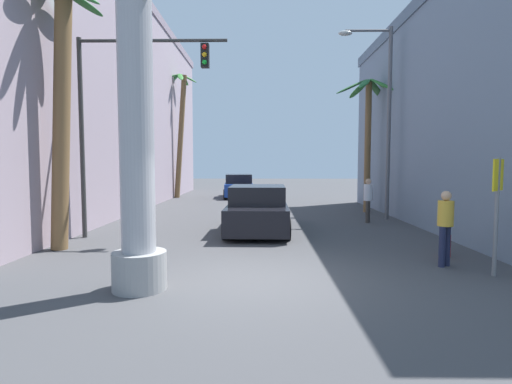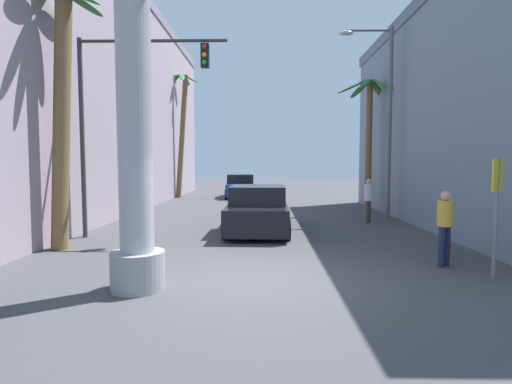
% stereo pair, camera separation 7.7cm
% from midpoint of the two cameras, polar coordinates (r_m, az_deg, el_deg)
% --- Properties ---
extents(ground_plane, '(83.67, 83.67, 0.00)m').
position_cam_midpoint_polar(ground_plane, '(17.89, 0.11, -3.28)').
color(ground_plane, '#424244').
extents(building_left, '(6.58, 26.92, 10.84)m').
position_cam_midpoint_polar(building_left, '(23.14, -22.95, 11.57)').
color(building_left, '#9E8C99').
rests_on(building_left, ground).
extents(building_right, '(6.30, 16.71, 8.35)m').
position_cam_midpoint_polar(building_right, '(17.73, 30.67, 9.64)').
color(building_right, slate).
rests_on(building_right, ground).
extents(street_lamp, '(2.18, 0.28, 7.75)m').
position_cam_midpoint_polar(street_lamp, '(17.25, 17.41, 11.60)').
color(street_lamp, '#59595E').
rests_on(street_lamp, ground).
extents(crossing_sign, '(0.47, 0.47, 2.42)m').
position_cam_midpoint_polar(crossing_sign, '(9.40, 30.99, -0.83)').
color(crossing_sign, slate).
rests_on(crossing_sign, ground).
extents(traffic_light_mast, '(4.55, 0.32, 6.09)m').
position_cam_midpoint_polar(traffic_light_mast, '(13.07, -18.45, 12.39)').
color(traffic_light_mast, '#333333').
rests_on(traffic_light_mast, ground).
extents(car_lead, '(2.14, 5.02, 1.56)m').
position_cam_midpoint_polar(car_lead, '(13.66, 0.11, -2.62)').
color(car_lead, black).
rests_on(car_lead, ground).
extents(car_far, '(2.23, 4.39, 1.56)m').
position_cam_midpoint_polar(car_far, '(26.96, -2.57, 0.79)').
color(car_far, black).
rests_on(car_far, ground).
extents(palm_tree_far_left, '(2.34, 2.39, 8.28)m').
position_cam_midpoint_polar(palm_tree_far_left, '(27.38, -10.84, 9.53)').
color(palm_tree_far_left, brown).
rests_on(palm_tree_far_left, ground).
extents(palm_tree_near_left, '(2.59, 2.58, 7.06)m').
position_cam_midpoint_polar(palm_tree_near_left, '(12.07, -26.35, 12.83)').
color(palm_tree_near_left, brown).
rests_on(palm_tree_near_left, ground).
extents(palm_tree_mid_right, '(3.17, 3.09, 6.25)m').
position_cam_midpoint_polar(palm_tree_mid_right, '(19.54, 15.68, 9.83)').
color(palm_tree_mid_right, brown).
rests_on(palm_tree_mid_right, ground).
extents(pedestrian_by_sign, '(0.47, 0.47, 1.70)m').
position_cam_midpoint_polar(pedestrian_by_sign, '(9.84, 25.23, -3.93)').
color(pedestrian_by_sign, '#1E233F').
rests_on(pedestrian_by_sign, ground).
extents(pedestrian_mid_right, '(0.45, 0.45, 1.71)m').
position_cam_midpoint_polar(pedestrian_mid_right, '(16.08, 15.59, -0.68)').
color(pedestrian_mid_right, '#3F3833').
rests_on(pedestrian_mid_right, ground).
extents(fire_hydrant, '(0.22, 0.22, 0.72)m').
position_cam_midpoint_polar(fire_hydrant, '(10.97, 25.33, -6.53)').
color(fire_hydrant, red).
rests_on(fire_hydrant, ground).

